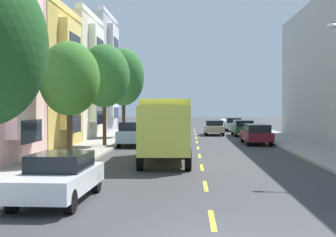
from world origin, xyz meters
TOP-DOWN VIEW (x-y plane):
  - ground_plane at (0.00, 30.00)m, footprint 160.00×160.00m
  - sidewalk_left at (-7.10, 28.00)m, footprint 3.20×120.00m
  - sidewalk_right at (7.10, 28.00)m, footprint 3.20×120.00m
  - lane_centerline_dashes at (0.00, 24.50)m, footprint 0.14×47.20m
  - townhouse_fourth_cream at (-14.73, 29.81)m, footprint 12.87×8.47m
  - townhouse_fifth_dove_grey at (-14.62, 38.48)m, footprint 12.65×8.47m
  - street_tree_second at (-6.40, 12.83)m, footprint 2.95×2.95m
  - street_tree_third at (-6.40, 22.19)m, footprint 3.46×3.46m
  - street_tree_farthest at (-6.40, 31.55)m, footprint 3.65×3.65m
  - delivery_box_truck at (-1.81, 14.21)m, footprint 2.65×8.17m
  - parked_pickup_sky at (-4.48, 23.55)m, footprint 2.02×5.31m
  - parked_wagon_forest at (4.44, 34.76)m, footprint 1.85×4.71m
  - parked_sedan_white at (-4.47, 4.12)m, footprint 1.91×4.54m
  - parked_hatchback_silver at (4.31, 43.20)m, footprint 1.75×4.01m
  - parked_pickup_navy at (-4.44, 52.11)m, footprint 2.08×5.33m
  - parked_wagon_burgundy at (4.35, 25.15)m, footprint 1.91×4.74m
  - moving_champagne_sedan at (1.80, 36.08)m, footprint 1.80×4.50m

SIDE VIEW (x-z plane):
  - ground_plane at x=0.00m, z-range 0.00..0.00m
  - lane_centerline_dashes at x=0.00m, z-range 0.00..0.01m
  - sidewalk_left at x=-7.10m, z-range 0.00..0.14m
  - sidewalk_right at x=7.10m, z-range 0.00..0.14m
  - parked_sedan_white at x=-4.47m, z-range 0.03..1.46m
  - moving_champagne_sedan at x=1.80m, z-range 0.03..1.46m
  - parked_hatchback_silver at x=4.31m, z-range 0.01..1.51m
  - parked_wagon_forest at x=4.44m, z-range 0.05..1.55m
  - parked_wagon_burgundy at x=4.35m, z-range 0.05..1.55m
  - parked_pickup_sky at x=-4.48m, z-range -0.04..1.69m
  - parked_pickup_navy at x=-4.44m, z-range -0.04..1.69m
  - delivery_box_truck at x=-1.81m, z-range 0.25..3.44m
  - street_tree_second at x=-6.40m, z-range 1.24..7.09m
  - street_tree_third at x=-6.40m, z-range 1.44..8.36m
  - townhouse_fourth_cream at x=-14.73m, z-range -0.20..10.45m
  - street_tree_farthest at x=-6.40m, z-range 1.49..9.26m
  - townhouse_fifth_dove_grey at x=-14.62m, z-range -0.20..12.09m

